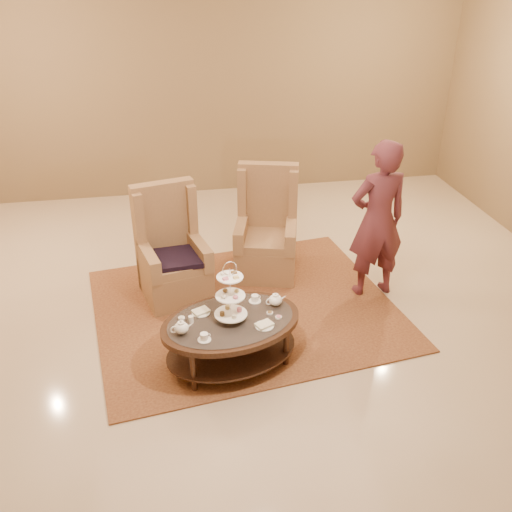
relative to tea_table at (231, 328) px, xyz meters
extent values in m
plane|color=beige|center=(0.21, 0.44, -0.40)|extent=(8.00, 8.00, 0.00)
cube|color=beige|center=(0.21, 0.44, -0.40)|extent=(8.00, 8.00, 0.02)
cube|color=olive|center=(0.21, 4.44, 1.35)|extent=(8.00, 0.04, 3.50)
cube|color=#946134|center=(0.27, 0.88, -0.39)|extent=(3.50, 3.05, 0.02)
cylinder|color=black|center=(-0.38, -0.34, -0.18)|extent=(0.06, 0.06, 0.43)
cylinder|color=black|center=(0.50, -0.13, -0.18)|extent=(0.06, 0.06, 0.43)
cylinder|color=black|center=(-0.50, 0.12, -0.18)|extent=(0.06, 0.06, 0.43)
cylinder|color=black|center=(0.38, 0.34, -0.18)|extent=(0.06, 0.06, 0.43)
cylinder|color=white|center=(0.00, 0.00, 0.36)|extent=(0.01, 0.01, 0.54)
torus|color=white|center=(0.00, 0.00, 0.63)|extent=(0.14, 0.04, 0.14)
cylinder|color=white|center=(0.00, 0.00, 0.16)|extent=(0.36, 0.36, 0.01)
cylinder|color=white|center=(0.00, 0.00, 0.35)|extent=(0.32, 0.32, 0.01)
cylinder|color=white|center=(0.00, 0.00, 0.54)|extent=(0.29, 0.29, 0.01)
cylinder|color=#BF6172|center=(0.08, 0.02, 0.18)|extent=(0.05, 0.05, 0.03)
cylinder|color=tan|center=(-0.02, 0.08, 0.18)|extent=(0.05, 0.05, 0.03)
cylinder|color=brown|center=(-0.08, -0.02, 0.18)|extent=(0.05, 0.05, 0.03)
cylinder|color=beige|center=(0.02, -0.08, 0.18)|extent=(0.05, 0.05, 0.03)
ellipsoid|color=tan|center=(0.06, 0.04, 0.37)|extent=(0.06, 0.06, 0.03)
ellipsoid|color=brown|center=(-0.04, 0.06, 0.37)|extent=(0.06, 0.06, 0.03)
ellipsoid|color=beige|center=(-0.06, -0.04, 0.37)|extent=(0.06, 0.06, 0.03)
ellipsoid|color=#BF6172|center=(0.04, -0.06, 0.37)|extent=(0.06, 0.06, 0.03)
cube|color=brown|center=(0.04, 0.05, 0.56)|extent=(0.05, 0.04, 0.02)
cube|color=beige|center=(-0.05, 0.04, 0.56)|extent=(0.05, 0.04, 0.02)
cube|color=#BF6172|center=(-0.04, -0.05, 0.56)|extent=(0.05, 0.04, 0.02)
cube|color=tan|center=(0.05, -0.04, 0.56)|extent=(0.05, 0.04, 0.02)
ellipsoid|color=white|center=(-0.46, -0.13, 0.15)|extent=(0.16, 0.16, 0.10)
cylinder|color=white|center=(-0.46, -0.13, 0.20)|extent=(0.07, 0.07, 0.01)
sphere|color=white|center=(-0.46, -0.13, 0.22)|extent=(0.03, 0.03, 0.02)
cone|color=white|center=(-0.38, -0.11, 0.16)|extent=(0.08, 0.04, 0.06)
torus|color=white|center=(-0.52, -0.15, 0.15)|extent=(0.07, 0.03, 0.07)
ellipsoid|color=white|center=(0.45, 0.16, 0.15)|extent=(0.16, 0.16, 0.10)
cylinder|color=white|center=(0.45, 0.16, 0.20)|extent=(0.07, 0.07, 0.01)
sphere|color=white|center=(0.45, 0.16, 0.22)|extent=(0.03, 0.03, 0.02)
cone|color=white|center=(0.53, 0.18, 0.16)|extent=(0.08, 0.04, 0.06)
torus|color=white|center=(0.39, 0.15, 0.15)|extent=(0.07, 0.03, 0.07)
cylinder|color=white|center=(-0.27, -0.26, 0.10)|extent=(0.14, 0.14, 0.01)
cylinder|color=white|center=(-0.27, -0.26, 0.13)|extent=(0.08, 0.08, 0.06)
torus|color=white|center=(-0.23, -0.26, 0.13)|extent=(0.04, 0.02, 0.04)
cylinder|color=white|center=(0.27, 0.26, 0.10)|extent=(0.14, 0.14, 0.01)
cylinder|color=white|center=(0.27, 0.26, 0.13)|extent=(0.08, 0.08, 0.06)
torus|color=white|center=(0.31, 0.27, 0.13)|extent=(0.04, 0.02, 0.04)
cylinder|color=white|center=(-0.26, 0.16, 0.10)|extent=(0.21, 0.21, 0.01)
cube|color=beige|center=(-0.26, 0.16, 0.11)|extent=(0.18, 0.16, 0.02)
cylinder|color=white|center=(0.28, -0.15, 0.10)|extent=(0.21, 0.21, 0.01)
cube|color=beige|center=(0.28, -0.15, 0.11)|extent=(0.18, 0.16, 0.02)
cylinder|color=white|center=(-0.36, 0.02, 0.12)|extent=(0.06, 0.06, 0.06)
cylinder|color=white|center=(0.43, -0.05, 0.10)|extent=(0.07, 0.07, 0.02)
cylinder|color=#BF6172|center=(0.43, -0.05, 0.11)|extent=(0.05, 0.05, 0.01)
cylinder|color=white|center=(0.37, 0.03, 0.10)|extent=(0.07, 0.07, 0.02)
cylinder|color=brown|center=(0.37, 0.03, 0.11)|extent=(0.05, 0.05, 0.01)
cylinder|color=white|center=(-0.44, 0.09, 0.10)|extent=(0.07, 0.07, 0.02)
cylinder|color=beige|center=(-0.44, 0.09, 0.11)|extent=(0.05, 0.05, 0.01)
cube|color=#9D734A|center=(-0.46, 1.26, -0.19)|extent=(0.83, 0.83, 0.41)
cube|color=#9D734A|center=(-0.44, 1.22, 0.06)|extent=(0.71, 0.71, 0.10)
cube|color=#9D734A|center=(-0.52, 1.54, 0.24)|extent=(0.70, 0.30, 1.28)
cube|color=#9D734A|center=(-0.80, 1.43, 0.53)|extent=(0.15, 0.23, 0.59)
cube|color=#9D734A|center=(-0.23, 1.57, 0.53)|extent=(0.15, 0.23, 0.59)
cube|color=#9D734A|center=(-0.72, 1.15, 0.14)|extent=(0.26, 0.63, 0.26)
cube|color=#9D734A|center=(-0.17, 1.28, 0.14)|extent=(0.26, 0.63, 0.26)
cube|color=black|center=(-0.44, 1.19, 0.13)|extent=(0.59, 0.54, 0.06)
cube|color=#9D734A|center=(0.64, 1.61, -0.19)|extent=(0.86, 0.86, 0.42)
cube|color=#9D734A|center=(0.63, 1.56, 0.07)|extent=(0.73, 0.73, 0.10)
cube|color=#9D734A|center=(0.71, 1.89, 0.25)|extent=(0.71, 0.32, 1.30)
cube|color=#9D734A|center=(0.41, 1.93, 0.55)|extent=(0.15, 0.24, 0.60)
cube|color=#9D734A|center=(0.99, 1.77, 0.55)|extent=(0.15, 0.24, 0.60)
cube|color=#9D734A|center=(0.35, 1.63, 0.15)|extent=(0.28, 0.64, 0.26)
cube|color=#9D734A|center=(0.91, 1.48, 0.15)|extent=(0.28, 0.64, 0.26)
imported|color=#5B272F|center=(1.74, 0.99, 0.50)|extent=(0.70, 0.50, 1.79)
camera|label=1|loc=(-0.53, -4.27, 3.08)|focal=40.00mm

